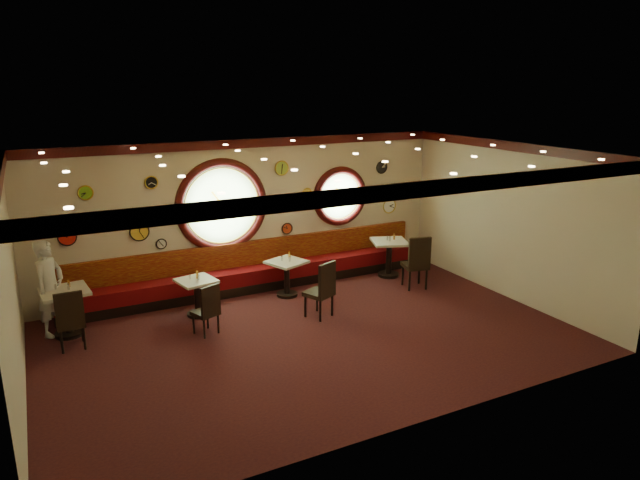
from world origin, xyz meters
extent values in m
cube|color=#321017|center=(0.00, 0.00, 0.00)|extent=(9.00, 6.00, 0.00)
cube|color=gold|center=(0.00, 0.00, 3.20)|extent=(9.00, 6.00, 0.02)
cube|color=beige|center=(0.00, 3.00, 1.60)|extent=(9.00, 0.02, 3.20)
cube|color=beige|center=(0.00, -3.00, 1.60)|extent=(9.00, 0.02, 3.20)
cube|color=beige|center=(-4.50, 0.00, 1.60)|extent=(0.02, 6.00, 3.20)
cube|color=beige|center=(4.50, 0.00, 1.60)|extent=(0.02, 6.00, 3.20)
cube|color=#350909|center=(0.00, 2.95, 3.11)|extent=(9.00, 0.10, 0.18)
cube|color=#350909|center=(0.00, -2.95, 3.11)|extent=(9.00, 0.10, 0.18)
cube|color=#350909|center=(4.45, 0.00, 3.11)|extent=(0.10, 6.00, 0.18)
cube|color=black|center=(0.00, 2.72, 0.10)|extent=(8.00, 0.55, 0.20)
cube|color=#58070C|center=(0.00, 2.72, 0.35)|extent=(8.00, 0.55, 0.30)
cube|color=#650709|center=(0.00, 2.94, 0.75)|extent=(8.00, 0.10, 0.55)
cylinder|color=#9FD47F|center=(-0.60, 3.00, 1.85)|extent=(1.66, 0.02, 1.66)
torus|color=#350909|center=(-0.60, 2.98, 1.85)|extent=(1.98, 0.18, 1.98)
torus|color=gold|center=(-0.60, 2.95, 1.85)|extent=(1.61, 0.03, 1.61)
cylinder|color=#9FD47F|center=(2.20, 3.00, 1.80)|extent=(1.10, 0.02, 1.10)
torus|color=#350909|center=(2.20, 2.98, 1.80)|extent=(1.38, 0.18, 1.38)
torus|color=gold|center=(2.20, 2.95, 1.80)|extent=(1.09, 0.03, 1.09)
cylinder|color=white|center=(3.55, 2.96, 1.45)|extent=(0.34, 0.03, 0.34)
cylinder|color=red|center=(-3.60, 2.96, 1.55)|extent=(0.32, 0.03, 0.32)
cylinder|color=yellow|center=(-2.30, 2.96, 1.50)|extent=(0.36, 0.03, 0.36)
cylinder|color=gold|center=(1.35, 2.96, 1.95)|extent=(0.22, 0.03, 0.22)
cylinder|color=black|center=(3.30, 2.96, 2.40)|extent=(0.28, 0.03, 0.28)
cylinder|color=#69AA22|center=(-3.20, 2.96, 2.35)|extent=(0.26, 0.03, 0.26)
cylinder|color=silver|center=(-1.90, 2.96, 1.20)|extent=(0.20, 0.03, 0.20)
cylinder|color=#9ABF3B|center=(0.75, 2.96, 2.55)|extent=(0.30, 0.03, 0.30)
cylinder|color=red|center=(0.85, 2.96, 1.20)|extent=(0.24, 0.03, 0.24)
cylinder|color=black|center=(-2.00, 2.96, 2.45)|extent=(0.24, 0.03, 0.24)
cylinder|color=black|center=(-3.79, 2.01, 0.03)|extent=(0.49, 0.49, 0.07)
cylinder|color=black|center=(-3.79, 2.01, 0.42)|extent=(0.13, 0.13, 0.77)
cube|color=silver|center=(-3.79, 2.01, 0.82)|extent=(0.85, 0.85, 0.06)
cylinder|color=black|center=(-1.52, 1.86, 0.03)|extent=(0.41, 0.41, 0.06)
cylinder|color=black|center=(-1.52, 1.86, 0.36)|extent=(0.11, 0.11, 0.66)
cube|color=silver|center=(-1.52, 1.86, 0.70)|extent=(0.78, 0.78, 0.05)
cylinder|color=black|center=(0.43, 2.04, 0.03)|extent=(0.44, 0.44, 0.06)
cylinder|color=black|center=(0.43, 2.04, 0.38)|extent=(0.12, 0.12, 0.69)
cube|color=silver|center=(0.43, 2.04, 0.74)|extent=(0.89, 0.89, 0.05)
cylinder|color=black|center=(3.03, 2.14, 0.03)|extent=(0.48, 0.48, 0.07)
cylinder|color=black|center=(3.03, 2.14, 0.42)|extent=(0.13, 0.13, 0.77)
cube|color=silver|center=(3.03, 2.14, 0.82)|extent=(0.99, 0.99, 0.06)
cube|color=black|center=(-3.77, 1.46, 0.44)|extent=(0.44, 0.44, 0.08)
cube|color=black|center=(-3.77, 1.27, 0.76)|extent=(0.44, 0.06, 0.57)
cube|color=black|center=(-1.61, 0.99, 0.39)|extent=(0.51, 0.51, 0.07)
cube|color=black|center=(-1.55, 0.83, 0.68)|extent=(0.38, 0.19, 0.51)
cube|color=black|center=(0.53, 0.77, 0.46)|extent=(0.61, 0.61, 0.08)
cube|color=black|center=(0.62, 0.59, 0.80)|extent=(0.44, 0.25, 0.60)
cube|color=black|center=(3.11, 1.25, 0.49)|extent=(0.59, 0.59, 0.09)
cube|color=black|center=(3.07, 1.04, 0.86)|extent=(0.49, 0.18, 0.64)
cylinder|color=silver|center=(-3.92, 2.11, 0.90)|extent=(0.03, 0.03, 0.09)
cylinder|color=silver|center=(-1.61, 1.94, 0.77)|extent=(0.03, 0.03, 0.09)
cylinder|color=#BABBBF|center=(0.35, 2.11, 0.82)|extent=(0.04, 0.04, 0.10)
cylinder|color=silver|center=(3.00, 2.18, 0.90)|extent=(0.04, 0.04, 0.10)
cylinder|color=silver|center=(-3.72, 1.98, 0.91)|extent=(0.04, 0.04, 0.11)
cylinder|color=silver|center=(-1.47, 1.83, 0.77)|extent=(0.03, 0.03, 0.09)
cylinder|color=silver|center=(0.47, 1.98, 0.82)|extent=(0.04, 0.04, 0.10)
cylinder|color=silver|center=(3.02, 2.10, 0.90)|extent=(0.04, 0.04, 0.11)
cylinder|color=#C5822E|center=(-3.70, 2.13, 0.92)|extent=(0.04, 0.04, 0.14)
cylinder|color=gold|center=(-1.47, 1.92, 0.80)|extent=(0.05, 0.05, 0.14)
cylinder|color=gold|center=(0.56, 2.18, 0.84)|extent=(0.05, 0.05, 0.16)
cylinder|color=orange|center=(3.18, 2.17, 0.92)|extent=(0.04, 0.04, 0.14)
imported|color=silver|center=(-4.00, 2.20, 0.86)|extent=(0.72, 0.75, 1.72)
camera|label=1|loc=(-4.06, -8.26, 4.31)|focal=32.00mm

